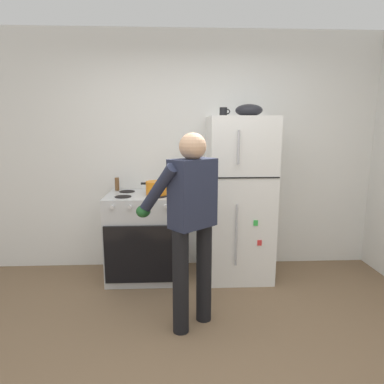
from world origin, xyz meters
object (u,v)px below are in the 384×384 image
(refrigerator, at_px, (239,199))
(stove_range, at_px, (143,236))
(mixing_bowl, at_px, (249,110))
(person_cook, at_px, (190,214))
(coffee_mug, at_px, (224,112))
(pepper_mill, at_px, (117,184))
(red_pot, at_px, (157,188))

(refrigerator, distance_m, stove_range, 1.12)
(refrigerator, xyz_separation_m, mixing_bowl, (0.08, 0.00, 0.94))
(person_cook, distance_m, coffee_mug, 1.37)
(stove_range, bearing_deg, pepper_mill, 144.96)
(refrigerator, distance_m, pepper_mill, 1.37)
(coffee_mug, relative_size, mixing_bowl, 0.40)
(stove_range, height_order, coffee_mug, coffee_mug)
(coffee_mug, distance_m, pepper_mill, 1.42)
(mixing_bowl, bearing_deg, refrigerator, -179.79)
(stove_range, xyz_separation_m, pepper_mill, (-0.30, 0.21, 0.55))
(person_cook, relative_size, coffee_mug, 14.28)
(person_cook, bearing_deg, coffee_mug, 68.45)
(mixing_bowl, bearing_deg, person_cook, -124.36)
(red_pot, distance_m, mixing_bowl, 1.26)
(red_pot, bearing_deg, mixing_bowl, 2.96)
(refrigerator, height_order, mixing_bowl, mixing_bowl)
(person_cook, bearing_deg, refrigerator, 59.01)
(red_pot, bearing_deg, coffee_mug, 8.01)
(red_pot, height_order, pepper_mill, pepper_mill)
(stove_range, relative_size, pepper_mill, 6.51)
(pepper_mill, relative_size, mixing_bowl, 0.51)
(refrigerator, distance_m, person_cook, 1.12)
(person_cook, xyz_separation_m, pepper_mill, (-0.77, 1.16, 0.06))
(red_pot, distance_m, pepper_mill, 0.52)
(refrigerator, height_order, coffee_mug, coffee_mug)
(red_pot, bearing_deg, refrigerator, 3.21)
(stove_range, xyz_separation_m, person_cook, (0.47, -0.95, 0.49))
(red_pot, xyz_separation_m, pepper_mill, (-0.46, 0.25, 0.00))
(person_cook, height_order, mixing_bowl, mixing_bowl)
(refrigerator, height_order, red_pot, refrigerator)
(red_pot, xyz_separation_m, coffee_mug, (0.71, 0.10, 0.79))
(stove_range, distance_m, person_cook, 1.17)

